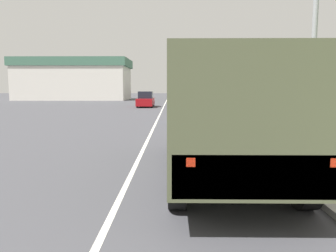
% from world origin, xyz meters
% --- Properties ---
extents(ground_plane, '(180.00, 180.00, 0.00)m').
position_xyz_m(ground_plane, '(0.00, 40.00, 0.00)').
color(ground_plane, '#424247').
extents(lane_centre_stripe, '(0.12, 120.00, 0.00)m').
position_xyz_m(lane_centre_stripe, '(0.00, 40.00, 0.00)').
color(lane_centre_stripe, silver).
rests_on(lane_centre_stripe, ground).
extents(sidewalk_right, '(1.80, 120.00, 0.12)m').
position_xyz_m(sidewalk_right, '(4.50, 40.00, 0.06)').
color(sidewalk_right, '#ADAAA3').
rests_on(sidewalk_right, ground).
extents(grass_strip_right, '(7.00, 120.00, 0.02)m').
position_xyz_m(grass_strip_right, '(8.90, 40.00, 0.01)').
color(grass_strip_right, '#56843D').
rests_on(grass_strip_right, ground).
extents(military_truck, '(2.50, 7.57, 2.71)m').
position_xyz_m(military_truck, '(2.18, 9.00, 1.58)').
color(military_truck, '#545B3D').
rests_on(military_truck, ground).
extents(car_nearest_ahead, '(1.93, 4.80, 1.36)m').
position_xyz_m(car_nearest_ahead, '(1.97, 20.96, 0.62)').
color(car_nearest_ahead, silver).
rests_on(car_nearest_ahead, ground).
extents(car_second_ahead, '(1.72, 4.59, 1.70)m').
position_xyz_m(car_second_ahead, '(-1.97, 37.12, 0.76)').
color(car_second_ahead, maroon).
rests_on(car_second_ahead, ground).
extents(building_distant, '(19.39, 10.43, 7.11)m').
position_xyz_m(building_distant, '(-16.34, 59.18, 3.60)').
color(building_distant, beige).
rests_on(building_distant, ground).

